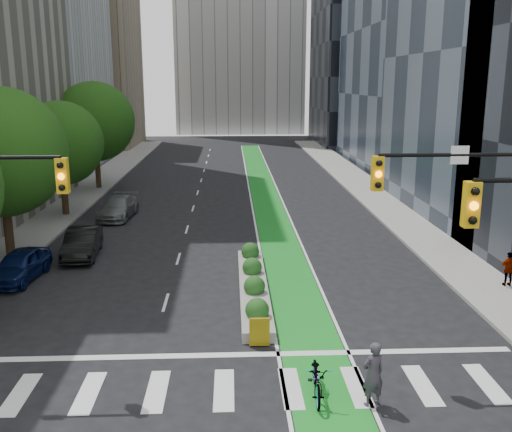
{
  "coord_description": "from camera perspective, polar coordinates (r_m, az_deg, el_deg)",
  "views": [
    {
      "loc": [
        0.28,
        -16.37,
        8.97
      ],
      "look_at": [
        1.39,
        8.79,
        3.0
      ],
      "focal_mm": 40.0,
      "sensor_mm": 36.0,
      "label": 1
    }
  ],
  "objects": [
    {
      "name": "ground",
      "position": [
        18.67,
        -3.18,
        -15.4
      ],
      "size": [
        160.0,
        160.0,
        0.0
      ],
      "primitive_type": "plane",
      "color": "black",
      "rests_on": "ground"
    },
    {
      "name": "median_planter",
      "position": [
        24.95,
        -0.26,
        -6.82
      ],
      "size": [
        1.2,
        10.26,
        1.1
      ],
      "color": "gray",
      "rests_on": "ground"
    },
    {
      "name": "sidewalk_left",
      "position": [
        44.0,
        -18.41,
        0.98
      ],
      "size": [
        3.6,
        90.0,
        0.15
      ],
      "primitive_type": "cube",
      "color": "gray",
      "rests_on": "ground"
    },
    {
      "name": "building_dark_end",
      "position": [
        86.79,
        11.06,
        16.42
      ],
      "size": [
        14.0,
        18.0,
        28.0
      ],
      "primitive_type": "cube",
      "color": "black",
      "rests_on": "ground"
    },
    {
      "name": "parked_car_left_mid",
      "position": [
        31.12,
        -16.99,
        -2.6
      ],
      "size": [
        1.93,
        4.6,
        1.48
      ],
      "primitive_type": "imported",
      "rotation": [
        0.0,
        0.0,
        0.08
      ],
      "color": "black",
      "rests_on": "ground"
    },
    {
      "name": "tree_mid",
      "position": [
        30.72,
        -24.19,
        5.82
      ],
      "size": [
        6.4,
        6.4,
        8.78
      ],
      "color": "black",
      "rests_on": "ground"
    },
    {
      "name": "parked_car_left_far",
      "position": [
        39.33,
        -13.62,
        0.82
      ],
      "size": [
        2.35,
        4.98,
        1.4
      ],
      "primitive_type": "imported",
      "rotation": [
        0.0,
        0.0,
        -0.08
      ],
      "color": "slate",
      "rests_on": "ground"
    },
    {
      "name": "tree_midfar",
      "position": [
        40.19,
        -18.96,
        6.87
      ],
      "size": [
        5.6,
        5.6,
        7.76
      ],
      "color": "black",
      "rests_on": "ground"
    },
    {
      "name": "building_tan_far",
      "position": [
        84.92,
        -16.98,
        15.5
      ],
      "size": [
        14.0,
        16.0,
        26.0
      ],
      "primitive_type": "cube",
      "color": "tan",
      "rests_on": "ground"
    },
    {
      "name": "signal_right",
      "position": [
        19.27,
        23.38,
        -0.26
      ],
      "size": [
        5.82,
        0.51,
        7.2
      ],
      "color": "black",
      "rests_on": "ground"
    },
    {
      "name": "cyclist",
      "position": [
        16.91,
        11.61,
        -15.22
      ],
      "size": [
        0.82,
        0.68,
        1.93
      ],
      "primitive_type": "imported",
      "rotation": [
        0.0,
        0.0,
        3.51
      ],
      "color": "#38333D",
      "rests_on": "ground"
    },
    {
      "name": "bicycle",
      "position": [
        17.3,
        6.14,
        -15.79
      ],
      "size": [
        0.91,
        2.21,
        1.14
      ],
      "primitive_type": "imported",
      "rotation": [
        0.0,
        0.0,
        -0.07
      ],
      "color": "gray",
      "rests_on": "ground"
    },
    {
      "name": "pedestrian_far",
      "position": [
        27.5,
        23.98,
        -4.87
      ],
      "size": [
        0.91,
        0.4,
        1.54
      ],
      "primitive_type": "imported",
      "rotation": [
        0.0,
        0.0,
        3.11
      ],
      "color": "gray",
      "rests_on": "sidewalk_right"
    },
    {
      "name": "parked_car_left_near",
      "position": [
        28.49,
        -22.55,
        -4.57
      ],
      "size": [
        2.08,
        4.32,
        1.42
      ],
      "primitive_type": "imported",
      "rotation": [
        0.0,
        0.0,
        -0.1
      ],
      "color": "#0C1849",
      "rests_on": "ground"
    },
    {
      "name": "tree_far",
      "position": [
        49.77,
        -15.83,
        9.06
      ],
      "size": [
        6.6,
        6.6,
        9.0
      ],
      "color": "black",
      "rests_on": "ground"
    },
    {
      "name": "bike_lane_paint",
      "position": [
        47.3,
        0.81,
        2.41
      ],
      "size": [
        2.2,
        70.0,
        0.01
      ],
      "primitive_type": "cube",
      "color": "#188422",
      "rests_on": "ground"
    },
    {
      "name": "sidewalk_right",
      "position": [
        43.85,
        12.76,
        1.3
      ],
      "size": [
        3.6,
        90.0,
        0.15
      ],
      "primitive_type": "cube",
      "color": "gray",
      "rests_on": "ground"
    }
  ]
}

